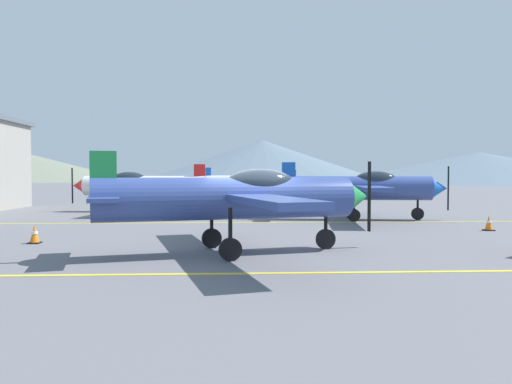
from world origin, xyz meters
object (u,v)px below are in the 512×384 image
object	(u,v)px
traffic_cone_front	(489,223)
airplane_mid	(362,187)
traffic_cone_side	(34,234)
airplane_near	(239,197)
airplane_back	(249,182)
airplane_far	(140,185)

from	to	relation	value
traffic_cone_front	airplane_mid	bearing A→B (deg)	126.36
traffic_cone_side	airplane_near	bearing A→B (deg)	-19.46
airplane_near	airplane_mid	world-z (taller)	same
airplane_back	airplane_mid	bearing A→B (deg)	-75.49
airplane_back	traffic_cone_front	distance (m)	25.54
airplane_near	airplane_far	world-z (taller)	same
airplane_mid	airplane_far	bearing A→B (deg)	154.15
airplane_mid	traffic_cone_front	size ratio (longest dim) A/B	15.89
airplane_near	airplane_back	world-z (taller)	same
airplane_mid	traffic_cone_side	size ratio (longest dim) A/B	15.89
airplane_mid	airplane_back	bearing A→B (deg)	104.51
airplane_near	airplane_far	size ratio (longest dim) A/B	0.99
traffic_cone_side	traffic_cone_front	bearing A→B (deg)	9.84
airplane_mid	traffic_cone_side	distance (m)	14.93
airplane_near	airplane_far	distance (m)	16.83
airplane_near	airplane_mid	bearing A→B (deg)	58.66
airplane_mid	airplane_far	distance (m)	13.13
airplane_back	traffic_cone_front	bearing A→B (deg)	-70.28
airplane_far	traffic_cone_side	xyz separation A→B (m)	(-0.83, -13.57, -1.29)
airplane_mid	traffic_cone_side	bearing A→B (deg)	-148.18
airplane_mid	traffic_cone_front	distance (m)	6.35
airplane_mid	airplane_back	xyz separation A→B (m)	(-4.92, 19.00, 0.00)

